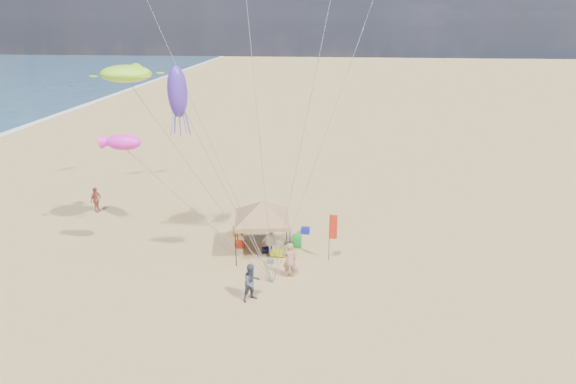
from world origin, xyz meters
name	(u,v)px	position (x,y,z in m)	size (l,w,h in m)	color
ground	(282,289)	(0.00, 0.00, 0.00)	(280.00, 280.00, 0.00)	tan
canopy_tent	(262,203)	(-1.52, 3.75, 3.01)	(5.78, 5.78, 3.61)	black
feather_flag	(332,230)	(2.38, 3.17, 1.87)	(0.43, 0.04, 2.78)	black
cooler_red	(240,244)	(-2.94, 4.26, 0.19)	(0.54, 0.38, 0.38)	#B0260E
cooler_blue	(305,230)	(0.72, 6.57, 0.19)	(0.54, 0.38, 0.38)	#121894
bag_navy	(268,249)	(-1.25, 3.83, 0.18)	(0.36, 0.36, 0.60)	#100D39
bag_orange	(241,227)	(-3.29, 6.65, 0.18)	(0.36, 0.36, 0.60)	orange
chair_green	(297,241)	(0.36, 4.73, 0.35)	(0.50, 0.50, 0.70)	#178327
chair_yellow	(238,230)	(-3.38, 5.87, 0.35)	(0.50, 0.50, 0.70)	orange
crate_grey	(270,261)	(-0.92, 2.55, 0.14)	(0.34, 0.30, 0.28)	slate
beach_cart	(278,253)	(-0.58, 3.41, 0.20)	(0.90, 0.50, 0.24)	#C3D217
person_near_a	(290,260)	(0.26, 1.23, 0.96)	(0.70, 0.46, 1.93)	tan
person_near_b	(252,283)	(-1.30, -1.12, 0.94)	(0.92, 0.71, 1.88)	#3E4254
person_near_c	(272,239)	(-0.97, 3.64, 0.91)	(1.18, 0.68, 1.82)	beige
person_far_a	(96,200)	(-13.71, 8.66, 0.89)	(1.05, 0.44, 1.79)	#B85746
turtle_kite	(126,74)	(-8.38, 3.67, 9.89)	(2.63, 2.10, 0.88)	#96F228
fish_kite	(124,142)	(-8.07, 1.79, 6.78)	(1.79, 0.89, 0.79)	#FF25DA
squid_kite	(177,92)	(-6.02, 4.45, 8.90)	(1.05, 1.05, 2.73)	#4A2BB2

